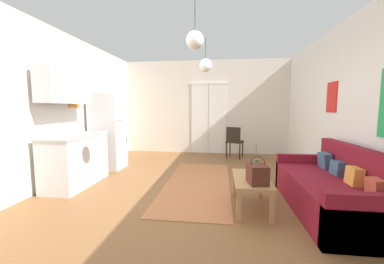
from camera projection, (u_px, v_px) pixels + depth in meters
The scene contains 14 objects.
ground_plane at pixel (188, 203), 3.47m from camera, with size 5.48×7.92×0.10m, color brown.
wall_back at pixel (205, 108), 6.98m from camera, with size 5.08×0.13×2.78m.
wall_right at pixel (376, 107), 3.01m from camera, with size 0.12×7.52×2.78m.
wall_left at pixel (32, 107), 3.63m from camera, with size 0.12×7.52×2.78m.
area_rug at pixel (198, 183), 4.18m from camera, with size 1.14×2.85×0.01m, color #B26B42.
couch at pixel (334, 191), 3.04m from camera, with size 0.88×1.92×0.87m.
coffee_table at pixel (251, 182), 3.15m from camera, with size 0.47×0.91×0.43m.
bamboo_vase at pixel (256, 167), 3.22m from camera, with size 0.08×0.08×0.45m.
handbag at pixel (257, 174), 2.88m from camera, with size 0.26×0.31×0.35m.
refrigerator at pixel (108, 131), 5.20m from camera, with size 0.67×0.59×1.70m.
kitchen_counter at pixel (73, 142), 4.06m from camera, with size 0.59×1.25×2.03m.
accent_chair at pixel (234, 140), 6.24m from camera, with size 0.52×0.51×0.86m.
pendant_lamp_near at pixel (195, 40), 3.02m from camera, with size 0.23×0.23×0.63m.
pendant_lamp_far at pixel (206, 65), 4.66m from camera, with size 0.27×0.27×0.68m.
Camera 1 is at (0.48, -3.30, 1.38)m, focal length 21.51 mm.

